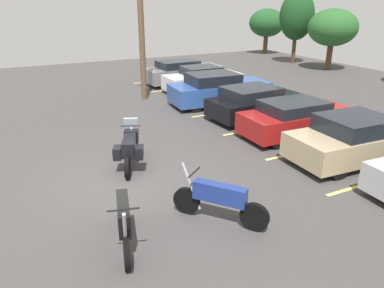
% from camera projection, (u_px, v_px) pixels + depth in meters
% --- Properties ---
extents(ground, '(44.00, 44.00, 0.10)m').
position_uv_depth(ground, '(122.00, 179.00, 11.06)').
color(ground, '#423F3F').
extents(motorcycle_touring, '(2.11, 1.21, 1.38)m').
position_uv_depth(motorcycle_touring, '(130.00, 147.00, 11.61)').
color(motorcycle_touring, black).
rests_on(motorcycle_touring, ground).
extents(motorcycle_second, '(1.96, 1.54, 1.34)m').
position_uv_depth(motorcycle_second, '(219.00, 199.00, 8.70)').
color(motorcycle_second, black).
rests_on(motorcycle_second, ground).
extents(motorcycle_third, '(2.18, 0.80, 1.28)m').
position_uv_depth(motorcycle_third, '(124.00, 220.00, 7.86)').
color(motorcycle_third, black).
rests_on(motorcycle_third, ground).
extents(parking_stripes, '(21.39, 5.08, 0.01)m').
position_uv_depth(parking_stripes, '(276.00, 126.00, 15.53)').
color(parking_stripes, '#EAE066').
rests_on(parking_stripes, ground).
extents(car_grey, '(1.95, 4.79, 1.43)m').
position_uv_depth(car_grey, '(183.00, 72.00, 22.95)').
color(car_grey, slate).
rests_on(car_grey, ground).
extents(car_white, '(1.84, 4.27, 1.43)m').
position_uv_depth(car_white, '(202.00, 80.00, 20.87)').
color(car_white, white).
rests_on(car_white, ground).
extents(car_blue, '(2.27, 4.98, 1.56)m').
position_uv_depth(car_blue, '(218.00, 89.00, 18.43)').
color(car_blue, '#2D519E').
rests_on(car_blue, ground).
extents(car_black, '(2.17, 4.42, 1.41)m').
position_uv_depth(car_black, '(256.00, 103.00, 16.28)').
color(car_black, black).
rests_on(car_black, ground).
extents(car_red, '(1.92, 4.48, 1.37)m').
position_uv_depth(car_red, '(297.00, 118.00, 14.21)').
color(car_red, maroon).
rests_on(car_red, ground).
extents(car_tan, '(2.14, 4.72, 1.50)m').
position_uv_depth(car_tan, '(357.00, 139.00, 12.02)').
color(car_tan, tan).
rests_on(car_tan, ground).
extents(utility_pole, '(0.29, 1.80, 7.33)m').
position_uv_depth(utility_pole, '(141.00, 23.00, 18.32)').
color(utility_pole, brown).
rests_on(utility_pole, ground).
extents(tree_right, '(3.26, 3.26, 4.05)m').
position_uv_depth(tree_right, '(267.00, 23.00, 34.86)').
color(tree_right, '#4C3823').
rests_on(tree_right, ground).
extents(tree_rear, '(3.46, 3.46, 4.28)m').
position_uv_depth(tree_rear, '(333.00, 28.00, 26.62)').
color(tree_rear, '#4C3823').
rests_on(tree_rear, ground).
extents(tree_left, '(2.65, 2.65, 5.50)m').
position_uv_depth(tree_left, '(297.00, 16.00, 29.21)').
color(tree_left, '#4C3823').
rests_on(tree_left, ground).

